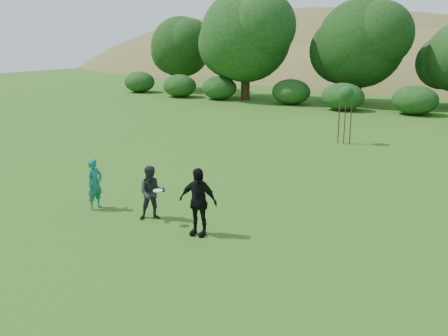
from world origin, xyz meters
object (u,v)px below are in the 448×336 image
object	(u,v)px
player_teal	(95,184)
player_black	(198,202)
sapling	(346,95)
player_grey	(152,193)

from	to	relation	value
player_teal	player_black	xyz separation A→B (m)	(3.87, -0.03, 0.13)
player_teal	sapling	size ratio (longest dim) A/B	0.56
player_black	sapling	world-z (taller)	sapling
player_grey	player_black	world-z (taller)	player_black
player_teal	sapling	bearing A→B (deg)	-14.84
player_grey	sapling	xyz separation A→B (m)	(1.11, 13.29, 1.63)
player_grey	player_black	size ratio (longest dim) A/B	0.86
player_teal	sapling	world-z (taller)	sapling
player_teal	player_grey	bearing A→B (deg)	-85.17
player_teal	player_black	distance (m)	3.87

